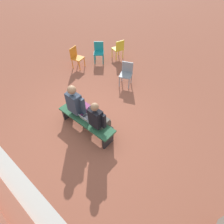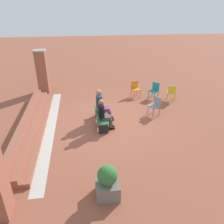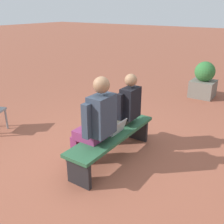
# 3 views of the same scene
# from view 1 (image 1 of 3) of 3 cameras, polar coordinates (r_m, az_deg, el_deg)

# --- Properties ---
(ground_plane) EXTENTS (60.00, 60.00, 0.00)m
(ground_plane) POSITION_cam_1_polar(r_m,az_deg,el_deg) (5.31, -8.17, -3.36)
(ground_plane) COLOR brown
(concrete_strip) EXTENTS (7.52, 0.40, 0.01)m
(concrete_strip) POSITION_cam_1_polar(r_m,az_deg,el_deg) (4.72, -27.91, -20.25)
(concrete_strip) COLOR #B7B2A8
(concrete_strip) RESTS_ON ground
(bench) EXTENTS (1.80, 0.44, 0.45)m
(bench) POSITION_cam_1_polar(r_m,az_deg,el_deg) (4.86, -8.45, -2.95)
(bench) COLOR #285638
(bench) RESTS_ON ground
(person_student) EXTENTS (0.51, 0.64, 1.29)m
(person_student) POSITION_cam_1_polar(r_m,az_deg,el_deg) (4.41, -4.34, -2.31)
(person_student) COLOR #4C473D
(person_student) RESTS_ON ground
(person_adult) EXTENTS (0.58, 0.73, 1.40)m
(person_adult) POSITION_cam_1_polar(r_m,az_deg,el_deg) (4.81, -11.00, 2.51)
(person_adult) COLOR #7F2D5B
(person_adult) RESTS_ON ground
(laptop) EXTENTS (0.32, 0.29, 0.21)m
(laptop) POSITION_cam_1_polar(r_m,az_deg,el_deg) (4.73, -8.45, -2.05)
(laptop) COLOR #9EA0A5
(laptop) RESTS_ON bench
(plastic_chair_near_bench_right) EXTENTS (0.59, 0.59, 0.84)m
(plastic_chair_near_bench_right) POSITION_cam_1_polar(r_m,az_deg,el_deg) (7.99, -4.33, 19.26)
(plastic_chair_near_bench_right) COLOR teal
(plastic_chair_near_bench_right) RESTS_ON ground
(plastic_chair_by_pillar) EXTENTS (0.55, 0.55, 0.84)m
(plastic_chair_by_pillar) POSITION_cam_1_polar(r_m,az_deg,el_deg) (6.49, 4.72, 12.72)
(plastic_chair_by_pillar) COLOR gray
(plastic_chair_by_pillar) RESTS_ON ground
(plastic_chair_far_left) EXTENTS (0.50, 0.50, 0.84)m
(plastic_chair_far_left) POSITION_cam_1_polar(r_m,az_deg,el_deg) (7.68, -11.66, 17.37)
(plastic_chair_far_left) COLOR orange
(plastic_chair_far_left) RESTS_ON ground
(plastic_chair_far_right) EXTENTS (0.53, 0.53, 0.84)m
(plastic_chair_far_right) POSITION_cam_1_polar(r_m,az_deg,el_deg) (8.22, 2.15, 20.12)
(plastic_chair_far_right) COLOR gold
(plastic_chair_far_right) RESTS_ON ground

